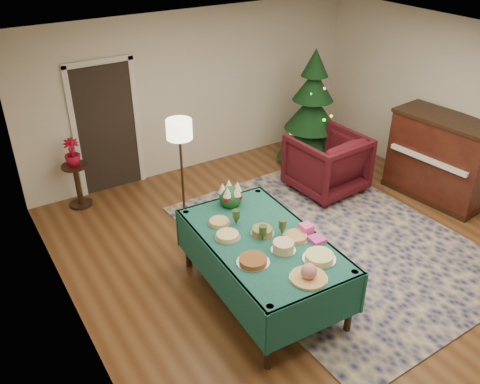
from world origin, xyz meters
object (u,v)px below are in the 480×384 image
armchair (327,160)px  side_table (78,186)px  piano (440,159)px  christmas_tree (312,114)px  buffet_table (263,251)px  potted_plant (73,158)px  floor_lamp (180,135)px  gift_box (306,229)px

armchair → side_table: armchair is taller
piano → christmas_tree: bearing=114.9°
buffet_table → potted_plant: potted_plant is taller
christmas_tree → piano: bearing=-65.1°
floor_lamp → potted_plant: floor_lamp is taller
side_table → piano: piano is taller
armchair → floor_lamp: bearing=-17.9°
floor_lamp → side_table: bearing=140.0°
armchair → christmas_tree: 1.10m
buffet_table → gift_box: (0.49, -0.16, 0.22)m
buffet_table → side_table: size_ratio=3.12×
floor_lamp → potted_plant: (-1.27, 1.07, -0.47)m
buffet_table → side_table: (-1.23, 3.24, -0.32)m
gift_box → floor_lamp: 2.40m
side_table → christmas_tree: bearing=-10.0°
gift_box → armchair: size_ratio=0.12×
gift_box → side_table: 3.84m
buffet_table → christmas_tree: size_ratio=1.05×
buffet_table → floor_lamp: floor_lamp is taller
side_table → christmas_tree: size_ratio=0.34×
potted_plant → armchair: bearing=-24.8°
armchair → christmas_tree: size_ratio=0.52×
floor_lamp → side_table: size_ratio=2.17×
armchair → piano: piano is taller
side_table → piano: bearing=-29.0°
christmas_tree → piano: christmas_tree is taller
armchair → floor_lamp: floor_lamp is taller
buffet_table → gift_box: bearing=-17.7°
side_table → piano: 5.62m
buffet_table → side_table: buffet_table is taller
potted_plant → side_table: bearing=0.0°
piano → floor_lamp: bearing=155.5°
buffet_table → gift_box: gift_box is taller
potted_plant → buffet_table: bearing=-69.3°
potted_plant → floor_lamp: bearing=-40.0°
floor_lamp → gift_box: bearing=-79.1°
armchair → christmas_tree: bearing=-117.6°
buffet_table → christmas_tree: (2.74, 2.53, 0.26)m
gift_box → armchair: (1.83, 1.75, -0.35)m
christmas_tree → piano: size_ratio=1.27×
side_table → buffet_table: bearing=-69.3°
gift_box → buffet_table: bearing=162.3°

